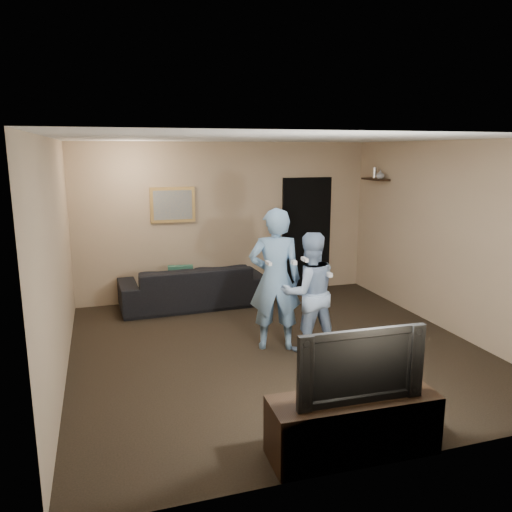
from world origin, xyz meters
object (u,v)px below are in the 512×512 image
object	(u,v)px
television	(356,362)
wii_player_left	(275,279)
tv_console	(353,425)
wii_player_right	(309,292)
sofa	(193,286)

from	to	relation	value
television	wii_player_left	world-z (taller)	wii_player_left
tv_console	wii_player_right	world-z (taller)	wii_player_right
sofa	wii_player_right	xyz separation A→B (m)	(1.05, -2.24, 0.42)
television	tv_console	bearing A→B (deg)	0.00
wii_player_left	sofa	bearing A→B (deg)	108.24
television	wii_player_right	world-z (taller)	wii_player_right
tv_console	wii_player_left	size ratio (longest dim) A/B	0.79
sofa	television	size ratio (longest dim) A/B	2.14
wii_player_right	wii_player_left	bearing A→B (deg)	151.58
wii_player_left	wii_player_right	world-z (taller)	wii_player_left
wii_player_left	wii_player_right	xyz separation A→B (m)	(0.37, -0.20, -0.14)
sofa	wii_player_right	bearing A→B (deg)	113.20
tv_console	television	size ratio (longest dim) A/B	1.32
sofa	tv_console	size ratio (longest dim) A/B	1.63
sofa	tv_console	distance (m)	4.40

